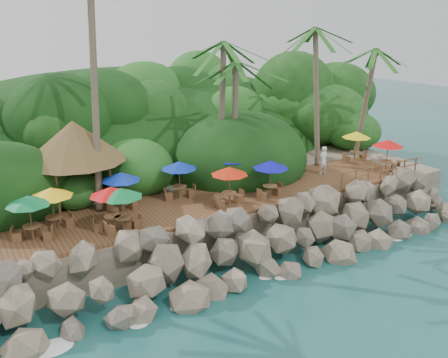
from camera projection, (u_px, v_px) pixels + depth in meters
ground at (286, 279)px, 23.23m from camera, size 140.00×140.00×0.00m
land_base at (157, 173)px, 35.99m from camera, size 32.00×25.20×2.10m
jungle_hill at (124, 162)px, 42.46m from camera, size 44.80×28.00×15.40m
seawall at (263, 242)px, 24.51m from camera, size 29.00×4.00×2.30m
terrace at (224, 199)px, 27.45m from camera, size 26.00×5.00×0.20m
jungle_foliage at (163, 190)px, 35.50m from camera, size 44.00×16.00×12.00m
foam_line at (283, 275)px, 23.47m from camera, size 25.20×0.80×0.06m
palms at (218, 29)px, 27.41m from camera, size 32.62×6.63×14.00m
palapa at (74, 141)px, 25.63m from camera, size 5.48×5.48×4.60m
dining_clusters at (205, 171)px, 26.03m from camera, size 24.29×5.19×2.20m
railing at (381, 171)px, 30.19m from camera, size 7.20×0.10×1.00m
waiter at (323, 160)px, 31.26m from camera, size 0.70×0.48×1.87m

